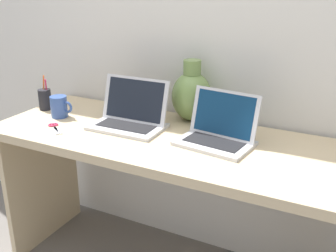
# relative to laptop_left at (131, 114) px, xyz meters

# --- Properties ---
(back_wall) EXTENTS (4.40, 0.04, 2.40)m
(back_wall) POSITION_rel_laptop_left_xyz_m (0.22, 0.31, 0.38)
(back_wall) COLOR silver
(back_wall) RESTS_ON ground
(desk) EXTENTS (1.63, 0.62, 0.76)m
(desk) POSITION_rel_laptop_left_xyz_m (0.22, -0.04, -0.21)
(desk) COLOR #D1B78C
(desk) RESTS_ON ground
(laptop_left) EXTENTS (0.34, 0.23, 0.22)m
(laptop_left) POSITION_rel_laptop_left_xyz_m (0.00, 0.00, 0.00)
(laptop_left) COLOR silver
(laptop_left) RESTS_ON desk
(laptop_right) EXTENTS (0.33, 0.25, 0.21)m
(laptop_right) POSITION_rel_laptop_left_xyz_m (0.43, 0.00, -0.00)
(laptop_right) COLOR silver
(laptop_right) RESTS_ON desk
(green_vase) EXTENTS (0.19, 0.19, 0.29)m
(green_vase) POSITION_rel_laptop_left_xyz_m (0.22, 0.21, 0.07)
(green_vase) COLOR #75934C
(green_vase) RESTS_ON desk
(coffee_mug) EXTENTS (0.12, 0.08, 0.11)m
(coffee_mug) POSITION_rel_laptop_left_xyz_m (-0.38, -0.05, -0.01)
(coffee_mug) COLOR #335199
(coffee_mug) RESTS_ON desk
(pen_cup) EXTENTS (0.06, 0.06, 0.18)m
(pen_cup) POSITION_rel_laptop_left_xyz_m (-0.53, 0.01, -0.00)
(pen_cup) COLOR black
(pen_cup) RESTS_ON desk
(scissors) EXTENTS (0.13, 0.11, 0.01)m
(scissors) POSITION_rel_laptop_left_xyz_m (-0.31, -0.18, -0.06)
(scissors) COLOR #B7B7BC
(scissors) RESTS_ON desk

